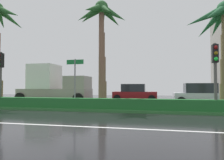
{
  "coord_description": "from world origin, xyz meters",
  "views": [
    {
      "loc": [
        3.61,
        -4.87,
        1.42
      ],
      "look_at": [
        -0.34,
        13.34,
        2.08
      ],
      "focal_mm": 32.21,
      "sensor_mm": 36.0,
      "label": 1
    }
  ],
  "objects_px": {
    "traffic_signal_median_right": "(215,64)",
    "box_truck_lead": "(54,86)",
    "street_name_sign": "(75,76)",
    "car_in_traffic_leading": "(135,93)",
    "car_in_traffic_second": "(201,95)",
    "palm_tree_centre_left": "(101,24)",
    "traffic_signal_median_left": "(0,69)"
  },
  "relations": [
    {
      "from": "palm_tree_centre_left",
      "to": "traffic_signal_median_left",
      "type": "bearing_deg",
      "value": -166.45
    },
    {
      "from": "box_truck_lead",
      "to": "street_name_sign",
      "type": "bearing_deg",
      "value": -50.94
    },
    {
      "from": "street_name_sign",
      "to": "box_truck_lead",
      "type": "bearing_deg",
      "value": 129.06
    },
    {
      "from": "traffic_signal_median_right",
      "to": "car_in_traffic_second",
      "type": "xyz_separation_m",
      "value": [
        0.45,
        5.59,
        -1.79
      ]
    },
    {
      "from": "traffic_signal_median_left",
      "to": "palm_tree_centre_left",
      "type": "bearing_deg",
      "value": 13.55
    },
    {
      "from": "car_in_traffic_leading",
      "to": "traffic_signal_median_right",
      "type": "bearing_deg",
      "value": -59.35
    },
    {
      "from": "car_in_traffic_second",
      "to": "box_truck_lead",
      "type": "bearing_deg",
      "value": -178.43
    },
    {
      "from": "traffic_signal_median_right",
      "to": "box_truck_lead",
      "type": "height_order",
      "value": "traffic_signal_median_right"
    },
    {
      "from": "palm_tree_centre_left",
      "to": "street_name_sign",
      "type": "bearing_deg",
      "value": -129.68
    },
    {
      "from": "street_name_sign",
      "to": "car_in_traffic_leading",
      "type": "height_order",
      "value": "street_name_sign"
    },
    {
      "from": "street_name_sign",
      "to": "car_in_traffic_leading",
      "type": "xyz_separation_m",
      "value": [
        2.79,
        8.49,
        -1.25
      ]
    },
    {
      "from": "palm_tree_centre_left",
      "to": "car_in_traffic_leading",
      "type": "bearing_deg",
      "value": 77.58
    },
    {
      "from": "box_truck_lead",
      "to": "car_in_traffic_leading",
      "type": "distance_m",
      "value": 7.75
    },
    {
      "from": "street_name_sign",
      "to": "traffic_signal_median_right",
      "type": "bearing_deg",
      "value": -1.21
    },
    {
      "from": "traffic_signal_median_right",
      "to": "car_in_traffic_leading",
      "type": "height_order",
      "value": "traffic_signal_median_right"
    },
    {
      "from": "traffic_signal_median_left",
      "to": "box_truck_lead",
      "type": "distance_m",
      "value": 5.39
    },
    {
      "from": "traffic_signal_median_left",
      "to": "car_in_traffic_leading",
      "type": "distance_m",
      "value": 11.92
    },
    {
      "from": "traffic_signal_median_left",
      "to": "street_name_sign",
      "type": "relative_size",
      "value": 1.21
    },
    {
      "from": "street_name_sign",
      "to": "car_in_traffic_second",
      "type": "relative_size",
      "value": 0.7
    },
    {
      "from": "street_name_sign",
      "to": "palm_tree_centre_left",
      "type": "bearing_deg",
      "value": 50.32
    },
    {
      "from": "palm_tree_centre_left",
      "to": "traffic_signal_median_left",
      "type": "distance_m",
      "value": 7.41
    },
    {
      "from": "street_name_sign",
      "to": "car_in_traffic_second",
      "type": "distance_m",
      "value": 10.06
    },
    {
      "from": "traffic_signal_median_right",
      "to": "car_in_traffic_leading",
      "type": "bearing_deg",
      "value": 120.65
    },
    {
      "from": "traffic_signal_median_left",
      "to": "street_name_sign",
      "type": "bearing_deg",
      "value": 0.68
    },
    {
      "from": "traffic_signal_median_left",
      "to": "traffic_signal_median_right",
      "type": "height_order",
      "value": "traffic_signal_median_left"
    },
    {
      "from": "street_name_sign",
      "to": "car_in_traffic_leading",
      "type": "bearing_deg",
      "value": 71.78
    },
    {
      "from": "traffic_signal_median_right",
      "to": "street_name_sign",
      "type": "height_order",
      "value": "traffic_signal_median_right"
    },
    {
      "from": "car_in_traffic_second",
      "to": "traffic_signal_median_left",
      "type": "bearing_deg",
      "value": -158.14
    },
    {
      "from": "box_truck_lead",
      "to": "car_in_traffic_leading",
      "type": "xyz_separation_m",
      "value": [
        6.92,
        3.41,
        -0.72
      ]
    },
    {
      "from": "traffic_signal_median_left",
      "to": "traffic_signal_median_right",
      "type": "distance_m",
      "value": 13.23
    },
    {
      "from": "street_name_sign",
      "to": "box_truck_lead",
      "type": "height_order",
      "value": "box_truck_lead"
    },
    {
      "from": "traffic_signal_median_right",
      "to": "box_truck_lead",
      "type": "bearing_deg",
      "value": 156.46
    }
  ]
}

